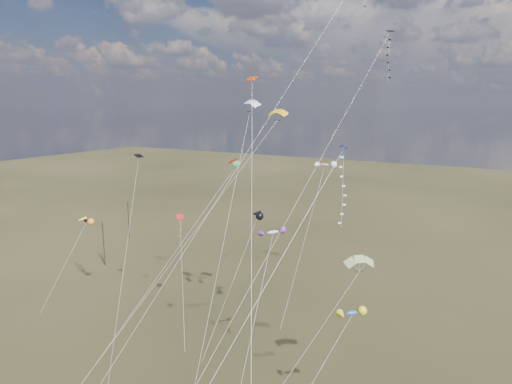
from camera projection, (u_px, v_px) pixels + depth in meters
The scene contains 17 objects.
utility_pole_near at pixel (104, 243), 80.83m from camera, with size 1.40×0.20×8.00m.
utility_pole_far at pixel (129, 220), 96.66m from camera, with size 1.40×0.20×8.00m.
diamond_black_high at pixel (375, 79), 48.97m from camera, with size 10.73×28.71×36.30m.
diamond_navy_tall at pixel (340, 24), 44.69m from camera, with size 17.06×26.93×42.24m.
diamond_black_mid at pixel (132, 206), 54.42m from camera, with size 8.94×15.28×22.10m.
diamond_red_low at pixel (181, 235), 58.58m from camera, with size 6.24×7.42×14.37m.
diamond_navy_right at pixel (331, 205), 33.11m from camera, with size 7.87×21.60×25.40m.
diamond_orange_center at pixel (252, 241), 29.32m from camera, with size 12.20×20.89×30.50m.
parafoil_yellow at pixel (276, 113), 50.06m from camera, with size 13.71×20.32×28.16m.
parafoil_blue_white at pixel (249, 103), 49.29m from camera, with size 3.57×16.01×29.16m.
parafoil_striped at pixel (360, 259), 40.89m from camera, with size 8.15×10.57×15.35m.
parafoil_tricolor at pixel (233, 162), 53.49m from camera, with size 9.40×17.72×22.32m.
novelty_black_orange at pixel (86, 221), 66.68m from camera, with size 3.36×9.03×12.12m.
novelty_orange_black at pixel (258, 215), 55.67m from camera, with size 2.79×11.39×15.60m.
novelty_white_purple at pixel (273, 233), 44.62m from camera, with size 2.61×12.38×16.39m.
novelty_redwhite_stripe at pixel (324, 165), 69.00m from camera, with size 3.18×17.18×19.87m.
novelty_blue_yellow at pixel (352, 314), 37.81m from camera, with size 5.53×9.65×11.80m.
Camera 1 is at (23.96, -24.01, 28.42)m, focal length 32.00 mm.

